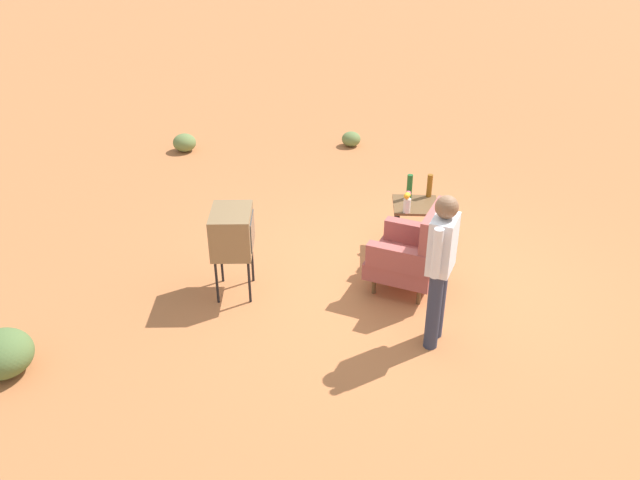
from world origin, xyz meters
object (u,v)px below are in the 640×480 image
(side_table, at_px, (415,211))
(bottle_tall_amber, at_px, (430,186))
(tv_on_stand, at_px, (232,232))
(person_standing, at_px, (441,262))
(flower_vase, at_px, (407,201))
(armchair, at_px, (414,251))
(bottle_wine_green, at_px, (409,187))

(side_table, xyz_separation_m, bottle_tall_amber, (-0.24, 0.18, 0.24))
(tv_on_stand, bearing_deg, person_standing, 69.94)
(bottle_tall_amber, distance_m, flower_vase, 0.57)
(armchair, height_order, bottle_wine_green, armchair)
(bottle_tall_amber, relative_size, flower_vase, 1.13)
(bottle_tall_amber, bearing_deg, tv_on_stand, -58.92)
(tv_on_stand, height_order, flower_vase, tv_on_stand)
(bottle_tall_amber, bearing_deg, armchair, -12.54)
(side_table, height_order, person_standing, person_standing)
(person_standing, distance_m, bottle_tall_amber, 2.18)
(side_table, height_order, bottle_tall_amber, bottle_tall_amber)
(armchair, bearing_deg, bottle_wine_green, 179.53)
(side_table, distance_m, tv_on_stand, 2.41)
(bottle_tall_amber, relative_size, bottle_wine_green, 0.94)
(side_table, bearing_deg, bottle_tall_amber, 142.52)
(person_standing, height_order, flower_vase, person_standing)
(bottle_tall_amber, bearing_deg, side_table, -37.48)
(tv_on_stand, distance_m, flower_vase, 2.17)
(armchair, bearing_deg, bottle_tall_amber, 167.46)
(bottle_tall_amber, distance_m, bottle_wine_green, 0.27)
(person_standing, bearing_deg, flower_vase, -173.30)
(tv_on_stand, bearing_deg, bottle_tall_amber, 121.08)
(tv_on_stand, relative_size, person_standing, 0.63)
(tv_on_stand, distance_m, person_standing, 2.32)
(tv_on_stand, height_order, person_standing, person_standing)
(armchair, height_order, side_table, armchair)
(armchair, distance_m, bottle_tall_amber, 1.27)
(flower_vase, bearing_deg, person_standing, 6.70)
(person_standing, xyz_separation_m, bottle_tall_amber, (-2.17, 0.12, -0.16))
(armchair, distance_m, person_standing, 1.07)
(armchair, relative_size, person_standing, 0.65)
(person_standing, distance_m, bottle_wine_green, 2.12)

